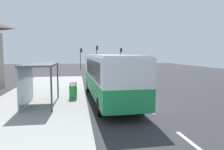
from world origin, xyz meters
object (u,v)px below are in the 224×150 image
sedan_far (102,64)px  recycling_bin_blue (73,89)px  bus (109,74)px  white_van (113,65)px  sedan_near (108,66)px  bus_shelter (35,74)px  traffic_light_far_side (81,55)px  recycling_bin_green (73,92)px  recycling_bin_red (73,90)px  traffic_light_near_side (121,55)px  traffic_light_median (97,53)px

sedan_far → recycling_bin_blue: bearing=-99.5°
bus → white_van: size_ratio=2.11×
sedan_near → recycling_bin_blue: (-6.50, -27.10, -0.14)m
bus_shelter → sedan_near: bearing=73.8°
bus_shelter → traffic_light_far_side: bearing=84.4°
recycling_bin_green → recycling_bin_red: (0.00, 0.70, 0.00)m
sedan_near → traffic_light_near_side: (3.20, 2.96, 2.27)m
recycling_bin_green → sedan_near: bearing=77.1°
sedan_near → recycling_bin_green: size_ratio=4.69×
traffic_light_far_side → recycling_bin_blue: bearing=-92.1°
traffic_light_near_side → bus_shelter: 34.98m
white_van → bus_shelter: (-8.61, -23.41, 0.75)m
white_van → recycling_bin_green: (-6.40, -22.00, -0.69)m
traffic_light_median → bus_shelter: (-6.81, -34.47, -1.27)m
traffic_light_near_side → traffic_light_far_side: size_ratio=1.01×
traffic_light_near_side → traffic_light_median: traffic_light_median is taller
white_van → traffic_light_far_side: 11.67m
sedan_far → traffic_light_near_side: (3.20, -8.65, 2.27)m
bus_shelter → recycling_bin_red: bearing=43.6°
white_van → traffic_light_median: traffic_light_median is taller
recycling_bin_red → traffic_light_median: (4.60, 32.36, 2.71)m
bus → recycling_bin_red: (-2.49, 0.73, -1.19)m
recycling_bin_blue → traffic_light_near_side: (9.70, 30.06, 2.41)m
sedan_near → recycling_bin_red: bearing=-103.2°
bus → recycling_bin_blue: bus is taller
sedan_near → recycling_bin_red: sedan_near is taller
bus_shelter → sedan_far: bearing=78.1°
recycling_bin_red → traffic_light_near_side: bearing=72.5°
recycling_bin_blue → traffic_light_far_side: (1.11, 30.86, 2.37)m
recycling_bin_blue → traffic_light_near_side: 31.68m
recycling_bin_red → traffic_light_far_side: traffic_light_far_side is taller
sedan_far → bus_shelter: size_ratio=1.10×
recycling_bin_blue → white_van: bearing=72.7°
white_van → sedan_far: bearing=89.7°
bus → recycling_bin_blue: bearing=150.2°
sedan_far → traffic_light_median: size_ratio=0.87×
sedan_far → traffic_light_near_side: 9.50m
recycling_bin_red → bus_shelter: (-2.21, -2.11, 1.44)m
sedan_near → traffic_light_near_side: 4.92m
traffic_light_median → traffic_light_near_side: bearing=-17.4°
traffic_light_far_side → traffic_light_median: 3.60m
recycling_bin_green → recycling_bin_blue: (0.00, 1.40, 0.00)m
bus → sedan_far: (4.01, 40.14, -1.05)m
recycling_bin_green → traffic_light_near_side: size_ratio=0.21×
traffic_light_near_side → recycling_bin_blue: bearing=-107.9°
traffic_light_near_side → bus_shelter: traffic_light_near_side is taller
traffic_light_near_side → bus: bearing=-102.9°
sedan_near → bus_shelter: bus_shelter is taller
traffic_light_far_side → bus_shelter: bearing=-95.6°
white_van → bus: bearing=-100.1°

